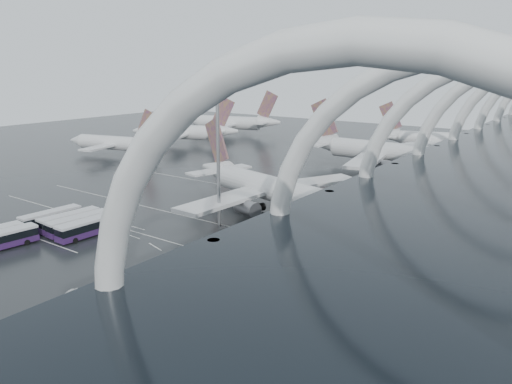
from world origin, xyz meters
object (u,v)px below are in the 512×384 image
Objects in this scene: jet_remote_west at (116,143)px; bus_row_near_a at (51,218)px; bus_row_near_b at (69,220)px; jet_remote_mid at (186,132)px; gse_cart_belly_d at (384,233)px; floodlight_mast at (218,141)px; jet_remote_far at (235,123)px; gse_cart_belly_b at (374,228)px; bus_row_near_c at (79,223)px; gse_cart_belly_e at (319,211)px; airliner_gate_b at (388,153)px; airliner_main at (273,190)px; airliner_gate_c at (442,140)px; van_curve_c at (72,299)px; bus_row_near_d at (90,226)px.

bus_row_near_a is (57.07, -62.95, -2.83)m from jet_remote_west.
bus_row_near_a is at bearing 111.18° from bus_row_near_b.
jet_remote_mid is 22.24× the size of gse_cart_belly_d.
bus_row_near_a is 39.21m from floodlight_mast.
gse_cart_belly_b is (114.24, -97.96, -4.89)m from jet_remote_far.
bus_row_near_c reaches higher than gse_cart_belly_b.
bus_row_near_b is 6.39× the size of gse_cart_belly_e.
gse_cart_belly_e is (6.43, -57.08, -4.92)m from airliner_gate_b.
gse_cart_belly_e is (9.89, 4.17, -4.44)m from airliner_main.
jet_remote_mid is at bearing -171.38° from airliner_gate_c.
jet_remote_mid is 38.27m from jet_remote_far.
bus_row_near_b is (-35.19, -140.56, -3.04)m from airliner_gate_c.
floodlight_mast is 13.93× the size of gse_cart_belly_e.
jet_remote_west is at bearing 44.26° from bus_row_near_a.
jet_remote_far is 153.60m from gse_cart_belly_d.
jet_remote_mid reaches higher than jet_remote_west.
bus_row_near_b is 6.46× the size of gse_cart_belly_d.
gse_cart_belly_d is 18.77m from gse_cart_belly_e.
floodlight_mast is (20.55, 20.04, 16.24)m from bus_row_near_c.
gse_cart_belly_b is (25.08, 0.06, -4.36)m from airliner_main.
bus_row_near_a is at bearing 101.80° from bus_row_near_c.
van_curve_c is (3.39, -55.78, -4.13)m from airliner_main.
bus_row_near_b is 0.46× the size of floodlight_mast.
gse_cart_belly_e is (-15.19, 4.11, -0.08)m from gse_cart_belly_b.
bus_row_near_a is 39.77m from van_curve_c.
floodlight_mast is 38.20m from gse_cart_belly_d.
airliner_main is at bearing -27.11° from bus_row_near_d.
jet_remote_far is 3.63× the size of bus_row_near_c.
jet_remote_mid is at bearing 35.69° from bus_row_near_d.
jet_remote_far reaches higher than bus_row_near_d.
jet_remote_west reaches higher than van_curve_c.
airliner_main reaches higher than bus_row_near_d.
floodlight_mast is (-2.98, -15.78, 13.04)m from airliner_main.
airliner_gate_b is at bearing 109.46° from gse_cart_belly_b.
jet_remote_west is at bearing 178.17° from airliner_main.
bus_row_near_a is at bearing -149.10° from gse_cart_belly_d.
bus_row_near_d is at bearing -126.25° from gse_cart_belly_e.
gse_cart_belly_b is at bearing 151.60° from gse_cart_belly_d.
bus_row_near_a is at bearing 94.97° from jet_remote_mid.
van_curve_c is 2.25× the size of gse_cart_belly_b.
gse_cart_belly_b is (48.60, 35.88, -1.15)m from bus_row_near_c.
airliner_main is 61.35m from airliner_gate_b.
bus_row_near_d reaches higher than van_curve_c.
bus_row_near_a is 1.00× the size of bus_row_near_b.
gse_cart_belly_b is at bearing 46.11° from van_curve_c.
bus_row_near_a is 2.47× the size of van_curve_c.
bus_row_near_c is at bearing 120.78° from van_curve_c.
jet_remote_west is 116.77m from gse_cart_belly_b.
jet_remote_mid reaches higher than airliner_main.
jet_remote_mid is 128.48m from gse_cart_belly_d.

